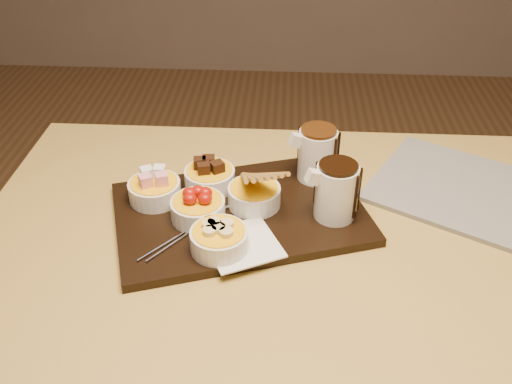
# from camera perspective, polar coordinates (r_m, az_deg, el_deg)

# --- Properties ---
(dining_table) EXTENTS (1.20, 0.80, 0.75)m
(dining_table) POSITION_cam_1_polar(r_m,az_deg,el_deg) (1.11, 3.92, -8.47)
(dining_table) COLOR #B99744
(dining_table) RESTS_ON ground
(serving_board) EXTENTS (0.53, 0.43, 0.02)m
(serving_board) POSITION_cam_1_polar(r_m,az_deg,el_deg) (1.08, -1.59, -2.16)
(serving_board) COLOR black
(serving_board) RESTS_ON dining_table
(napkin) EXTENTS (0.16, 0.16, 0.00)m
(napkin) POSITION_cam_1_polar(r_m,az_deg,el_deg) (0.99, -1.40, -5.24)
(napkin) COLOR white
(napkin) RESTS_ON serving_board
(bowl_marshmallows) EXTENTS (0.10, 0.10, 0.04)m
(bowl_marshmallows) POSITION_cam_1_polar(r_m,az_deg,el_deg) (1.11, -10.09, 0.12)
(bowl_marshmallows) COLOR silver
(bowl_marshmallows) RESTS_ON serving_board
(bowl_cake) EXTENTS (0.10, 0.10, 0.04)m
(bowl_cake) POSITION_cam_1_polar(r_m,az_deg,el_deg) (1.13, -4.64, 1.35)
(bowl_cake) COLOR silver
(bowl_cake) RESTS_ON serving_board
(bowl_strawberries) EXTENTS (0.10, 0.10, 0.04)m
(bowl_strawberries) POSITION_cam_1_polar(r_m,az_deg,el_deg) (1.05, -5.82, -1.76)
(bowl_strawberries) COLOR silver
(bowl_strawberries) RESTS_ON serving_board
(bowl_biscotti) EXTENTS (0.10, 0.10, 0.04)m
(bowl_biscotti) POSITION_cam_1_polar(r_m,az_deg,el_deg) (1.08, -0.18, -0.42)
(bowl_biscotti) COLOR silver
(bowl_biscotti) RESTS_ON serving_board
(bowl_bananas) EXTENTS (0.10, 0.10, 0.04)m
(bowl_bananas) POSITION_cam_1_polar(r_m,az_deg,el_deg) (0.98, -3.70, -4.83)
(bowl_bananas) COLOR silver
(bowl_bananas) RESTS_ON serving_board
(pitcher_dark_chocolate) EXTENTS (0.10, 0.10, 0.10)m
(pitcher_dark_chocolate) POSITION_cam_1_polar(r_m,az_deg,el_deg) (1.04, 8.01, 0.01)
(pitcher_dark_chocolate) COLOR silver
(pitcher_dark_chocolate) RESTS_ON serving_board
(pitcher_milk_chocolate) EXTENTS (0.10, 0.10, 0.10)m
(pitcher_milk_chocolate) POSITION_cam_1_polar(r_m,az_deg,el_deg) (1.14, 6.13, 3.71)
(pitcher_milk_chocolate) COLOR silver
(pitcher_milk_chocolate) RESTS_ON serving_board
(fondue_skewers) EXTENTS (0.22, 0.19, 0.01)m
(fondue_skewers) POSITION_cam_1_polar(r_m,az_deg,el_deg) (1.04, -6.08, -3.33)
(fondue_skewers) COLOR silver
(fondue_skewers) RESTS_ON serving_board
(newspaper) EXTENTS (0.45, 0.42, 0.01)m
(newspaper) POSITION_cam_1_polar(r_m,az_deg,el_deg) (1.22, 20.29, 0.07)
(newspaper) COLOR beige
(newspaper) RESTS_ON dining_table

